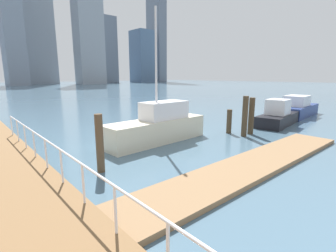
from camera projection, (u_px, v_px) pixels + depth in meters
The scene contains 16 objects.
ground_plane at pixel (68, 132), 16.09m from camera, with size 300.00×300.00×0.00m, color slate.
floating_dock at pixel (251, 166), 9.83m from camera, with size 13.55×2.00×0.18m, color #93704C.
boardwalk_railing at pixel (138, 212), 4.35m from camera, with size 0.06×24.56×1.08m.
dock_piling_0 at pixel (251, 116), 15.30m from camera, with size 0.35×0.35×2.30m, color #473826.
dock_piling_1 at pixel (100, 143), 9.23m from camera, with size 0.29×0.29×2.24m, color brown.
dock_piling_2 at pixel (245, 116), 14.73m from camera, with size 0.34×0.34×2.44m, color #473826.
dock_piling_3 at pixel (229, 121), 15.66m from camera, with size 0.32×0.32×1.52m, color #473826.
moored_boat_2 at pixel (278, 116), 18.45m from camera, with size 5.71×2.56×1.94m.
moored_boat_3 at pixel (158, 126), 13.64m from camera, with size 6.25×1.97×7.05m.
moored_boat_5 at pixel (297, 108), 22.54m from camera, with size 6.39×2.81×1.87m.
skyline_tower_2 at pixel (10, 18), 87.67m from camera, with size 6.79×7.40×48.02m, color gray.
skyline_tower_3 at pixel (34, 11), 104.48m from camera, with size 13.34×8.99×61.31m, color #8C939E.
skyline_tower_4 at pixel (87, 15), 105.52m from camera, with size 11.40×7.75×58.36m, color #8C939E.
skyline_tower_5 at pixel (106, 50), 130.60m from camera, with size 10.87×6.13×34.17m, color slate.
skyline_tower_6 at pixel (143, 57), 143.06m from camera, with size 10.86×11.89×28.94m, color slate.
skyline_tower_7 at pixel (156, 16), 151.21m from camera, with size 6.34×11.97×79.88m, color slate.
Camera 1 is at (-5.34, 3.85, 3.60)m, focal length 26.33 mm.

